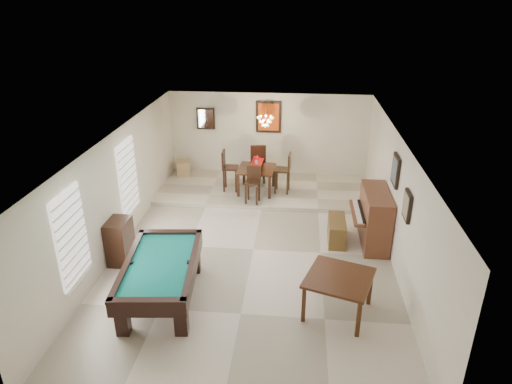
% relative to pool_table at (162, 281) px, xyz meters
% --- Properties ---
extents(ground_plane, '(6.00, 9.00, 0.02)m').
position_rel_pool_table_xyz_m(ground_plane, '(1.51, 1.95, -0.40)').
color(ground_plane, beige).
extents(wall_back, '(6.00, 0.04, 2.60)m').
position_rel_pool_table_xyz_m(wall_back, '(1.51, 6.45, 0.91)').
color(wall_back, silver).
rests_on(wall_back, ground_plane).
extents(wall_front, '(6.00, 0.04, 2.60)m').
position_rel_pool_table_xyz_m(wall_front, '(1.51, -2.55, 0.91)').
color(wall_front, silver).
rests_on(wall_front, ground_plane).
extents(wall_left, '(0.04, 9.00, 2.60)m').
position_rel_pool_table_xyz_m(wall_left, '(-1.49, 1.95, 0.91)').
color(wall_left, silver).
rests_on(wall_left, ground_plane).
extents(wall_right, '(0.04, 9.00, 2.60)m').
position_rel_pool_table_xyz_m(wall_right, '(4.51, 1.95, 0.91)').
color(wall_right, silver).
rests_on(wall_right, ground_plane).
extents(ceiling, '(6.00, 9.00, 0.04)m').
position_rel_pool_table_xyz_m(ceiling, '(1.51, 1.95, 2.21)').
color(ceiling, white).
rests_on(ceiling, wall_back).
extents(dining_step, '(6.00, 2.50, 0.12)m').
position_rel_pool_table_xyz_m(dining_step, '(1.51, 5.20, -0.33)').
color(dining_step, beige).
rests_on(dining_step, ground_plane).
extents(window_left_front, '(0.06, 1.00, 1.70)m').
position_rel_pool_table_xyz_m(window_left_front, '(-1.46, -0.25, 1.01)').
color(window_left_front, white).
rests_on(window_left_front, wall_left).
extents(window_left_rear, '(0.06, 1.00, 1.70)m').
position_rel_pool_table_xyz_m(window_left_rear, '(-1.46, 2.55, 1.01)').
color(window_left_rear, white).
rests_on(window_left_rear, wall_left).
extents(pool_table, '(1.51, 2.48, 0.79)m').
position_rel_pool_table_xyz_m(pool_table, '(0.00, 0.00, 0.00)').
color(pool_table, black).
rests_on(pool_table, ground_plane).
extents(square_table, '(1.39, 1.39, 0.76)m').
position_rel_pool_table_xyz_m(square_table, '(3.23, -0.07, -0.02)').
color(square_table, '#351A0D').
rests_on(square_table, ground_plane).
extents(upright_piano, '(0.85, 1.51, 1.26)m').
position_rel_pool_table_xyz_m(upright_piano, '(4.07, 2.55, 0.24)').
color(upright_piano, brown).
rests_on(upright_piano, ground_plane).
extents(piano_bench, '(0.39, 0.98, 0.54)m').
position_rel_pool_table_xyz_m(piano_bench, '(3.38, 2.53, -0.12)').
color(piano_bench, brown).
rests_on(piano_bench, ground_plane).
extents(apothecary_chest, '(0.43, 0.64, 0.97)m').
position_rel_pool_table_xyz_m(apothecary_chest, '(-1.25, 1.21, 0.09)').
color(apothecary_chest, black).
rests_on(apothecary_chest, ground_plane).
extents(dining_table, '(1.05, 1.05, 0.82)m').
position_rel_pool_table_xyz_m(dining_table, '(1.29, 4.94, 0.14)').
color(dining_table, black).
rests_on(dining_table, dining_step).
extents(flower_vase, '(0.17, 0.17, 0.25)m').
position_rel_pool_table_xyz_m(flower_vase, '(1.29, 4.94, 0.67)').
color(flower_vase, red).
rests_on(flower_vase, dining_table).
extents(dining_chair_south, '(0.41, 0.41, 0.99)m').
position_rel_pool_table_xyz_m(dining_chair_south, '(1.26, 4.19, 0.22)').
color(dining_chair_south, black).
rests_on(dining_chair_south, dining_step).
extents(dining_chair_north, '(0.49, 0.49, 1.19)m').
position_rel_pool_table_xyz_m(dining_chair_north, '(1.27, 5.67, 0.32)').
color(dining_chair_north, black).
rests_on(dining_chair_north, dining_step).
extents(dining_chair_west, '(0.44, 0.44, 1.15)m').
position_rel_pool_table_xyz_m(dining_chair_west, '(0.56, 4.98, 0.30)').
color(dining_chair_west, black).
rests_on(dining_chair_west, dining_step).
extents(dining_chair_east, '(0.46, 0.46, 1.14)m').
position_rel_pool_table_xyz_m(dining_chair_east, '(2.01, 4.97, 0.30)').
color(dining_chair_east, black).
rests_on(dining_chair_east, dining_step).
extents(corner_bench, '(0.52, 0.59, 0.45)m').
position_rel_pool_table_xyz_m(corner_bench, '(-1.08, 5.99, -0.05)').
color(corner_bench, tan).
rests_on(corner_bench, dining_step).
extents(chandelier, '(0.44, 0.44, 0.60)m').
position_rel_pool_table_xyz_m(chandelier, '(1.51, 5.15, 1.81)').
color(chandelier, '#FFE5B2').
rests_on(chandelier, ceiling).
extents(back_painting, '(0.75, 0.06, 0.95)m').
position_rel_pool_table_xyz_m(back_painting, '(1.51, 6.41, 1.51)').
color(back_painting, '#D84C14').
rests_on(back_painting, wall_back).
extents(back_mirror, '(0.55, 0.06, 0.65)m').
position_rel_pool_table_xyz_m(back_mirror, '(-0.39, 6.41, 1.41)').
color(back_mirror, white).
rests_on(back_mirror, wall_back).
extents(right_picture_upper, '(0.06, 0.55, 0.65)m').
position_rel_pool_table_xyz_m(right_picture_upper, '(4.47, 2.25, 1.51)').
color(right_picture_upper, slate).
rests_on(right_picture_upper, wall_right).
extents(right_picture_lower, '(0.06, 0.45, 0.55)m').
position_rel_pool_table_xyz_m(right_picture_lower, '(4.47, 0.95, 1.31)').
color(right_picture_lower, gray).
rests_on(right_picture_lower, wall_right).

